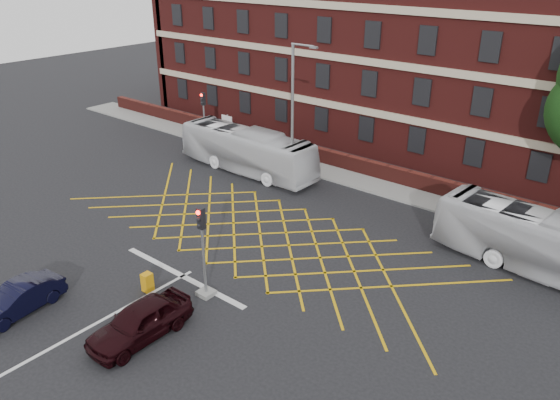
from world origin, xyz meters
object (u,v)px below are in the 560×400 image
Objects in this scene: bus_left at (247,150)px; utility_cabinet at (147,282)px; bus_right at (552,246)px; car_navy at (18,299)px; direction_signs at (227,125)px; street_lamp at (293,140)px; traffic_light_far at (205,125)px; traffic_light_near at (204,261)px; car_maroon at (140,321)px.

utility_cabinet is (6.55, -13.71, -1.07)m from bus_left.
car_navy is at bearing 141.11° from bus_right.
street_lamp is at bearing -21.92° from direction_signs.
car_navy is 0.92× the size of traffic_light_far.
traffic_light_near is at bearing -68.78° from street_lamp.
bus_right is at bearing 39.30° from car_navy.
street_lamp reaches higher than car_navy.
car_navy is (3.69, -18.19, -0.85)m from bus_left.
street_lamp is (10.13, -1.84, 1.37)m from traffic_light_far.
street_lamp reaches higher than traffic_light_near.
bus_left is 6.25m from traffic_light_far.
bus_left is at bearing 91.84° from bus_right.
bus_left is at bearing 94.00° from car_navy.
street_lamp is 10.38× the size of utility_cabinet.
bus_right reaches higher than direction_signs.
bus_right is 26.03m from direction_signs.
bus_right is 1.20× the size of street_lamp.
traffic_light_near is 2.99m from utility_cabinet.
traffic_light_far is 1.94× the size of direction_signs.
bus_right is at bearing -10.27° from direction_signs.
utility_cabinet is at bearing 49.90° from car_navy.
traffic_light_near reaches higher than utility_cabinet.
car_maroon is 5.01× the size of utility_cabinet.
car_navy is 5.76m from car_maroon.
street_lamp is at bearing 91.76° from bus_right.
street_lamp is at bearing 81.20° from car_navy.
street_lamp reaches higher than bus_left.
traffic_light_far is at bearing 108.56° from car_navy.
traffic_light_far is (-14.84, 13.98, 0.00)m from traffic_light_near.
utility_cabinet is (-2.27, -1.42, -1.33)m from traffic_light_near.
utility_cabinet is (-2.43, 2.21, -0.31)m from car_maroon.
utility_cabinet is at bearing -55.10° from direction_signs.
car_maroon is at bearing -53.40° from direction_signs.
street_lamp reaches higher than traffic_light_far.
traffic_light_near is 4.89× the size of utility_cabinet.
direction_signs is at bearing 158.08° from street_lamp.
bus_left is 6.79m from direction_signs.
bus_right is (19.97, -0.87, 0.02)m from bus_left.
car_navy is 22.15m from traffic_light_far.
car_maroon is (5.30, 2.26, 0.10)m from car_navy.
traffic_light_far reaches higher than bus_right.
bus_right reaches higher than car_maroon.
bus_left is 19.99m from bus_right.
car_navy is 5.32m from utility_cabinet.
car_navy is at bearing -167.56° from bus_left.
street_lamp is (-4.71, 12.14, 1.37)m from traffic_light_near.
utility_cabinet is (-13.42, -12.84, -1.08)m from bus_right.
bus_right is 2.56× the size of traffic_light_near.
car_navy reaches higher than utility_cabinet.
car_navy is at bearing -131.04° from traffic_light_near.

